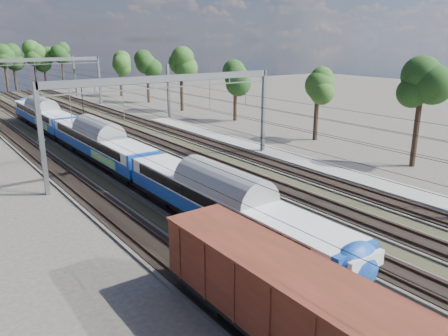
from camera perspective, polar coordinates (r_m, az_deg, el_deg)
track_bed at (r=55.35m, az=-14.55°, el=3.40°), size 21.00×130.00×0.34m
platform at (r=42.26m, az=14.49°, el=-0.49°), size 3.00×70.00×0.30m
catenary at (r=61.64m, az=-17.42°, el=10.40°), size 25.65×130.00×9.00m
tree_belt at (r=102.68m, az=-22.24°, el=13.06°), size 38.73×100.52×12.24m
emu_train at (r=45.23m, az=-15.83°, el=3.70°), size 3.01×63.62×4.40m
freight_boxcar at (r=17.50m, az=9.54°, el=-17.67°), size 3.02×14.60×3.76m
worker at (r=63.68m, az=-15.28°, el=5.62°), size 0.47×0.63×1.56m
signal_near at (r=77.23m, az=-18.09°, el=9.38°), size 0.38×0.34×5.83m
signal_far at (r=102.20m, az=-18.85°, el=10.92°), size 0.42×0.38×6.05m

